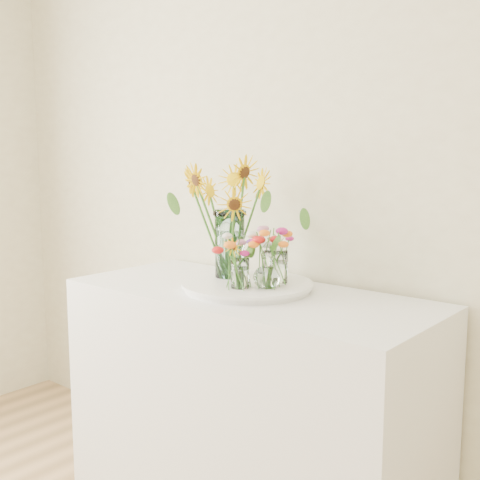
% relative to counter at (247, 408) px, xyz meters
% --- Properties ---
extents(counter, '(1.40, 0.60, 0.90)m').
position_rel_counter_xyz_m(counter, '(0.00, 0.00, 0.00)').
color(counter, white).
rests_on(counter, ground_plane).
extents(tray, '(0.46, 0.46, 0.02)m').
position_rel_counter_xyz_m(tray, '(-0.01, 0.02, 0.46)').
color(tray, white).
rests_on(tray, counter).
extents(mason_jar, '(0.13, 0.13, 0.27)m').
position_rel_counter_xyz_m(mason_jar, '(-0.13, 0.05, 0.61)').
color(mason_jar, '#BAEAEF').
rests_on(mason_jar, tray).
extents(sunflower_bouquet, '(0.65, 0.65, 0.47)m').
position_rel_counter_xyz_m(sunflower_bouquet, '(-0.13, 0.05, 0.71)').
color(sunflower_bouquet, '#FAC405').
rests_on(sunflower_bouquet, tray).
extents(small_vase_a, '(0.08, 0.08, 0.11)m').
position_rel_counter_xyz_m(small_vase_a, '(0.03, -0.08, 0.53)').
color(small_vase_a, white).
rests_on(small_vase_a, tray).
extents(wildflower_posy_a, '(0.21, 0.21, 0.20)m').
position_rel_counter_xyz_m(wildflower_posy_a, '(0.03, -0.08, 0.58)').
color(wildflower_posy_a, orange).
rests_on(wildflower_posy_a, tray).
extents(small_vase_b, '(0.10, 0.10, 0.14)m').
position_rel_counter_xyz_m(small_vase_b, '(0.10, -0.01, 0.54)').
color(small_vase_b, white).
rests_on(small_vase_b, tray).
extents(wildflower_posy_b, '(0.19, 0.19, 0.23)m').
position_rel_counter_xyz_m(wildflower_posy_b, '(0.10, -0.01, 0.59)').
color(wildflower_posy_b, orange).
rests_on(wildflower_posy_b, tray).
extents(small_vase_c, '(0.09, 0.09, 0.12)m').
position_rel_counter_xyz_m(small_vase_c, '(0.07, 0.09, 0.54)').
color(small_vase_c, white).
rests_on(small_vase_c, tray).
extents(wildflower_posy_c, '(0.19, 0.19, 0.21)m').
position_rel_counter_xyz_m(wildflower_posy_c, '(0.07, 0.09, 0.58)').
color(wildflower_posy_c, orange).
rests_on(wildflower_posy_c, tray).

